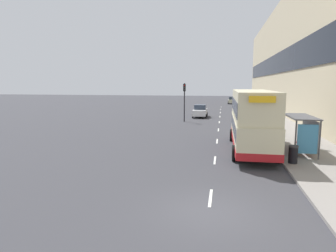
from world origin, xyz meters
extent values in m
plane|color=#38383D|center=(0.00, 0.00, 0.00)|extent=(220.00, 220.00, 0.00)
cube|color=gray|center=(6.50, 38.50, 0.07)|extent=(5.00, 93.00, 0.14)
cube|color=#C6B793|center=(10.50, 38.50, 9.00)|extent=(3.00, 93.00, 17.99)
cube|color=black|center=(8.96, 38.50, 8.10)|extent=(0.12, 89.28, 3.24)
cube|color=silver|center=(0.00, 1.39, 0.01)|extent=(0.12, 2.00, 0.01)
cube|color=silver|center=(0.00, 7.77, 0.01)|extent=(0.12, 2.00, 0.01)
cube|color=silver|center=(0.00, 14.15, 0.01)|extent=(0.12, 2.00, 0.01)
cube|color=silver|center=(0.00, 20.53, 0.01)|extent=(0.12, 2.00, 0.01)
cube|color=silver|center=(0.00, 26.91, 0.01)|extent=(0.12, 2.00, 0.01)
cube|color=silver|center=(0.00, 33.29, 0.01)|extent=(0.12, 2.00, 0.01)
cube|color=silver|center=(0.00, 39.67, 0.01)|extent=(0.12, 2.00, 0.01)
cube|color=silver|center=(0.00, 46.05, 0.01)|extent=(0.12, 2.00, 0.01)
cube|color=silver|center=(0.00, 52.43, 0.01)|extent=(0.12, 2.00, 0.01)
cube|color=#4C4C51|center=(5.60, 10.57, 2.58)|extent=(1.60, 4.20, 0.08)
cylinder|color=#4C4C51|center=(4.90, 8.57, 1.34)|extent=(0.10, 0.10, 2.40)
cylinder|color=#4C4C51|center=(4.90, 12.57, 1.34)|extent=(0.10, 0.10, 2.40)
cylinder|color=#4C4C51|center=(6.30, 8.57, 1.34)|extent=(0.10, 0.10, 2.40)
cylinder|color=#4C4C51|center=(6.30, 12.57, 1.34)|extent=(0.10, 0.10, 2.40)
cube|color=#99A8B2|center=(6.27, 10.57, 1.46)|extent=(0.04, 3.68, 1.92)
cube|color=#3F8CBF|center=(5.60, 8.63, 1.39)|extent=(1.19, 0.10, 1.82)
cube|color=maroon|center=(5.85, 10.57, 0.59)|extent=(0.36, 2.80, 0.08)
cube|color=beige|center=(2.48, 11.04, 1.43)|extent=(2.55, 10.33, 1.85)
cube|color=beige|center=(2.48, 11.04, 3.33)|extent=(2.50, 10.02, 1.95)
cube|color=#B2191E|center=(2.48, 11.04, 0.72)|extent=(2.58, 10.38, 0.45)
cube|color=#2D3847|center=(2.48, 11.04, 1.79)|extent=(2.58, 9.71, 0.81)
cube|color=#2D3847|center=(2.48, 11.04, 3.23)|extent=(2.55, 9.71, 0.94)
cube|color=yellow|center=(2.48, 5.90, 3.95)|extent=(1.40, 0.08, 0.36)
cylinder|color=black|center=(1.20, 14.56, 0.50)|extent=(0.30, 1.00, 1.00)
cylinder|color=black|center=(3.75, 14.56, 0.50)|extent=(0.30, 1.00, 1.00)
cylinder|color=black|center=(1.20, 7.84, 0.50)|extent=(0.30, 1.00, 1.00)
cylinder|color=black|center=(3.75, 7.84, 0.50)|extent=(0.30, 1.00, 1.00)
cube|color=#B7B799|center=(2.49, 62.70, 0.69)|extent=(1.75, 3.81, 0.78)
cube|color=#2D3847|center=(2.49, 62.51, 1.40)|extent=(1.54, 1.83, 0.64)
cylinder|color=black|center=(1.61, 63.88, 0.30)|extent=(0.20, 0.60, 0.60)
cylinder|color=black|center=(3.36, 63.88, 0.30)|extent=(0.20, 0.60, 0.60)
cylinder|color=black|center=(1.61, 61.52, 0.30)|extent=(0.20, 0.60, 0.60)
cylinder|color=black|center=(3.36, 61.52, 0.30)|extent=(0.20, 0.60, 0.60)
cube|color=silver|center=(-2.82, 32.27, 0.71)|extent=(1.81, 4.50, 0.82)
cube|color=#2D3847|center=(-2.82, 32.49, 1.46)|extent=(1.59, 2.16, 0.67)
cylinder|color=black|center=(-1.91, 30.87, 0.30)|extent=(0.20, 0.60, 0.60)
cylinder|color=black|center=(-3.72, 30.87, 0.30)|extent=(0.20, 0.60, 0.60)
cylinder|color=black|center=(-1.91, 33.66, 0.30)|extent=(0.20, 0.60, 0.60)
cylinder|color=black|center=(-3.72, 33.66, 0.30)|extent=(0.20, 0.60, 0.60)
cylinder|color=#23232D|center=(6.98, 11.97, 0.57)|extent=(0.29, 0.29, 0.85)
cylinder|color=#337260|center=(6.98, 11.97, 1.35)|extent=(0.35, 0.35, 0.71)
sphere|color=tan|center=(6.98, 11.97, 1.82)|extent=(0.23, 0.23, 0.23)
cylinder|color=black|center=(4.55, 7.40, 0.61)|extent=(0.52, 0.52, 0.95)
cylinder|color=#2D2D33|center=(4.55, 7.40, 1.14)|extent=(0.55, 0.55, 0.10)
cylinder|color=black|center=(-4.40, 26.71, 2.43)|extent=(0.14, 0.14, 4.85)
cube|color=black|center=(-4.40, 26.66, 4.30)|extent=(0.30, 0.24, 0.90)
sphere|color=red|center=(-4.40, 26.54, 4.57)|extent=(0.16, 0.16, 0.16)
sphere|color=#2D2D2D|center=(-4.40, 26.54, 4.30)|extent=(0.16, 0.16, 0.16)
sphere|color=#2D2D2D|center=(-4.40, 26.54, 4.03)|extent=(0.16, 0.16, 0.16)
camera|label=1|loc=(0.43, -10.81, 4.78)|focal=32.00mm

